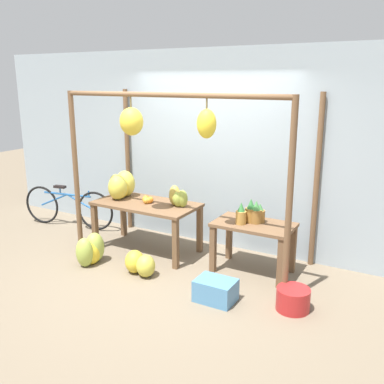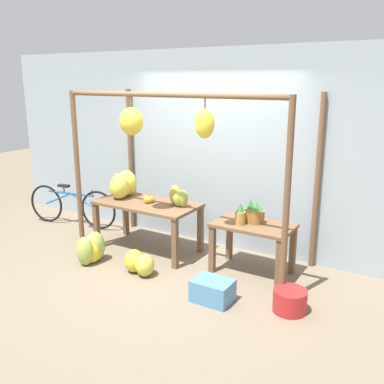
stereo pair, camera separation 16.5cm
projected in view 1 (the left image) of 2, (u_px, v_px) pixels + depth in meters
The scene contains 14 objects.
ground_plane at pixel (164, 276), 5.33m from camera, with size 20.00×20.00×0.00m, color #756651.
shop_wall_back at pixel (214, 150), 6.11m from camera, with size 8.00×0.08×2.80m.
stall_awning at pixel (174, 146), 5.28m from camera, with size 3.06×1.31×2.23m.
display_table_main at pixel (146, 210), 5.99m from camera, with size 1.45×0.74×0.71m.
display_table_side at pixel (254, 233), 5.33m from camera, with size 0.98×0.59×0.65m.
banana_pile_on_table at pixel (120, 186), 6.18m from camera, with size 0.46×0.53×0.38m.
orange_pile at pixel (147, 200), 5.95m from camera, with size 0.18×0.17×0.09m.
pineapple_cluster at pixel (252, 213), 5.29m from camera, with size 0.31×0.30×0.30m.
banana_pile_ground_left at pixel (91, 251), 5.64m from camera, with size 0.34×0.44×0.41m.
banana_pile_ground_right at pixel (140, 264), 5.34m from camera, with size 0.54×0.39×0.29m.
fruit_crate_white at pixel (216, 290), 4.71m from camera, with size 0.43×0.32×0.25m.
blue_bucket at pixel (293, 299), 4.52m from camera, with size 0.36×0.36×0.24m.
parked_bicycle at pixel (68, 207), 7.05m from camera, with size 1.67×0.32×0.69m.
papaya_pile at pixel (178, 198), 5.76m from camera, with size 0.33×0.24×0.28m.
Camera 1 is at (2.71, -4.08, 2.37)m, focal length 40.00 mm.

